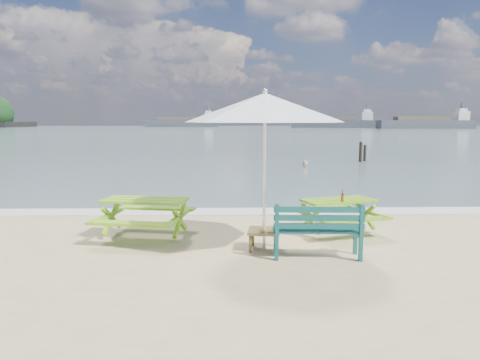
{
  "coord_description": "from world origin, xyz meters",
  "views": [
    {
      "loc": [
        -0.72,
        -6.83,
        2.27
      ],
      "look_at": [
        -0.52,
        3.0,
        1.0
      ],
      "focal_mm": 35.0,
      "sensor_mm": 36.0,
      "label": 1
    }
  ],
  "objects_px": {
    "side_table": "(264,239)",
    "beer_bottle": "(342,197)",
    "patio_umbrella": "(265,108)",
    "swimmer": "(305,177)",
    "picnic_table_right": "(338,217)",
    "picnic_table_left": "(145,219)",
    "park_bench": "(317,241)"
  },
  "relations": [
    {
      "from": "side_table",
      "to": "beer_bottle",
      "type": "relative_size",
      "value": 2.64
    },
    {
      "from": "side_table",
      "to": "patio_umbrella",
      "type": "xyz_separation_m",
      "value": [
        0.0,
        0.0,
        2.29
      ]
    },
    {
      "from": "patio_umbrella",
      "to": "swimmer",
      "type": "xyz_separation_m",
      "value": [
        2.98,
        14.21,
        -2.93
      ]
    },
    {
      "from": "picnic_table_right",
      "to": "patio_umbrella",
      "type": "height_order",
      "value": "patio_umbrella"
    },
    {
      "from": "patio_umbrella",
      "to": "picnic_table_left",
      "type": "bearing_deg",
      "value": 158.3
    },
    {
      "from": "swimmer",
      "to": "picnic_table_left",
      "type": "bearing_deg",
      "value": -111.42
    },
    {
      "from": "side_table",
      "to": "patio_umbrella",
      "type": "height_order",
      "value": "patio_umbrella"
    },
    {
      "from": "picnic_table_right",
      "to": "patio_umbrella",
      "type": "bearing_deg",
      "value": -142.92
    },
    {
      "from": "picnic_table_left",
      "to": "picnic_table_right",
      "type": "xyz_separation_m",
      "value": [
        3.83,
        0.3,
        -0.03
      ]
    },
    {
      "from": "park_bench",
      "to": "patio_umbrella",
      "type": "bearing_deg",
      "value": 150.25
    },
    {
      "from": "picnic_table_right",
      "to": "park_bench",
      "type": "relative_size",
      "value": 1.34
    },
    {
      "from": "side_table",
      "to": "patio_umbrella",
      "type": "bearing_deg",
      "value": 90.0
    },
    {
      "from": "picnic_table_right",
      "to": "swimmer",
      "type": "relative_size",
      "value": 1.25
    },
    {
      "from": "picnic_table_left",
      "to": "swimmer",
      "type": "xyz_separation_m",
      "value": [
        5.22,
        13.32,
        -0.82
      ]
    },
    {
      "from": "picnic_table_left",
      "to": "patio_umbrella",
      "type": "relative_size",
      "value": 0.65
    },
    {
      "from": "patio_umbrella",
      "to": "swimmer",
      "type": "distance_m",
      "value": 14.81
    },
    {
      "from": "park_bench",
      "to": "beer_bottle",
      "type": "bearing_deg",
      "value": 62.22
    },
    {
      "from": "park_bench",
      "to": "patio_umbrella",
      "type": "height_order",
      "value": "patio_umbrella"
    },
    {
      "from": "picnic_table_right",
      "to": "park_bench",
      "type": "distance_m",
      "value": 1.83
    },
    {
      "from": "patio_umbrella",
      "to": "beer_bottle",
      "type": "xyz_separation_m",
      "value": [
        1.59,
        0.94,
        -1.71
      ]
    },
    {
      "from": "picnic_table_right",
      "to": "beer_bottle",
      "type": "height_order",
      "value": "beer_bottle"
    },
    {
      "from": "picnic_table_left",
      "to": "swimmer",
      "type": "distance_m",
      "value": 14.33
    },
    {
      "from": "picnic_table_left",
      "to": "park_bench",
      "type": "height_order",
      "value": "park_bench"
    },
    {
      "from": "picnic_table_right",
      "to": "patio_umbrella",
      "type": "relative_size",
      "value": 0.64
    },
    {
      "from": "swimmer",
      "to": "picnic_table_right",
      "type": "bearing_deg",
      "value": -96.13
    },
    {
      "from": "picnic_table_left",
      "to": "patio_umbrella",
      "type": "distance_m",
      "value": 3.21
    },
    {
      "from": "park_bench",
      "to": "swimmer",
      "type": "bearing_deg",
      "value": 81.73
    },
    {
      "from": "picnic_table_left",
      "to": "side_table",
      "type": "relative_size",
      "value": 3.26
    },
    {
      "from": "beer_bottle",
      "to": "picnic_table_right",
      "type": "bearing_deg",
      "value": 92.73
    },
    {
      "from": "patio_umbrella",
      "to": "park_bench",
      "type": "bearing_deg",
      "value": -29.75
    },
    {
      "from": "picnic_table_left",
      "to": "swimmer",
      "type": "relative_size",
      "value": 1.27
    },
    {
      "from": "side_table",
      "to": "patio_umbrella",
      "type": "distance_m",
      "value": 2.29
    }
  ]
}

